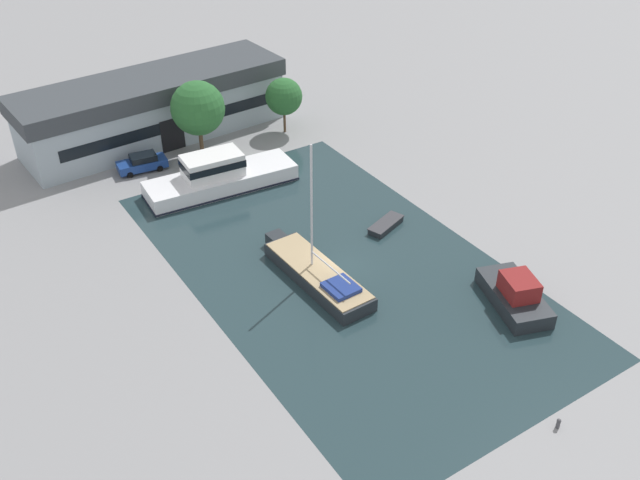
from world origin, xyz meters
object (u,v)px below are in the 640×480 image
(quay_tree_near_building, at_px, (198,108))
(motor_cruiser, at_px, (219,176))
(quay_tree_by_water, at_px, (284,97))
(warehouse_building, at_px, (154,107))
(cabin_boat, at_px, (515,295))
(parked_car, at_px, (142,163))
(sailboat_moored, at_px, (317,274))
(small_dinghy, at_px, (386,225))

(quay_tree_near_building, distance_m, motor_cruiser, 7.33)
(quay_tree_by_water, xyz_separation_m, motor_cruiser, (-10.68, -6.74, -2.56))
(warehouse_building, xyz_separation_m, cabin_boat, (10.48, -38.29, -2.27))
(quay_tree_near_building, xyz_separation_m, quay_tree_by_water, (9.41, 0.62, -1.27))
(parked_car, relative_size, cabin_boat, 0.67)
(sailboat_moored, bearing_deg, parked_car, 99.00)
(sailboat_moored, relative_size, cabin_boat, 1.65)
(quay_tree_near_building, xyz_separation_m, parked_car, (-5.66, 0.67, -4.24))
(parked_car, distance_m, motor_cruiser, 8.10)
(cabin_boat, bearing_deg, parked_car, 132.62)
(cabin_boat, bearing_deg, sailboat_moored, 154.33)
(warehouse_building, height_order, parked_car, warehouse_building)
(motor_cruiser, distance_m, small_dinghy, 15.49)
(motor_cruiser, relative_size, cabin_boat, 1.98)
(warehouse_building, distance_m, sailboat_moored, 28.66)
(quay_tree_near_building, distance_m, parked_car, 7.10)
(cabin_boat, bearing_deg, quay_tree_near_building, 124.03)
(quay_tree_by_water, bearing_deg, sailboat_moored, -115.40)
(warehouse_building, relative_size, motor_cruiser, 1.96)
(parked_car, xyz_separation_m, small_dinghy, (12.82, -19.77, -0.53))
(quay_tree_near_building, height_order, parked_car, quay_tree_near_building)
(quay_tree_by_water, bearing_deg, cabin_boat, -91.34)
(parked_car, distance_m, sailboat_moored, 23.02)
(parked_car, height_order, cabin_boat, cabin_boat)
(warehouse_building, height_order, motor_cruiser, warehouse_building)
(quay_tree_by_water, height_order, small_dinghy, quay_tree_by_water)
(parked_car, height_order, motor_cruiser, motor_cruiser)
(warehouse_building, distance_m, small_dinghy, 27.38)
(warehouse_building, height_order, quay_tree_by_water, warehouse_building)
(quay_tree_near_building, xyz_separation_m, cabin_boat, (8.65, -31.68, -4.16))
(sailboat_moored, distance_m, motor_cruiser, 15.81)
(sailboat_moored, distance_m, cabin_boat, 13.93)
(parked_car, bearing_deg, sailboat_moored, -162.21)
(warehouse_building, bearing_deg, quay_tree_near_building, -78.10)
(warehouse_building, relative_size, small_dinghy, 7.08)
(quay_tree_by_water, relative_size, parked_car, 1.22)
(quay_tree_near_building, height_order, small_dinghy, quay_tree_near_building)
(motor_cruiser, height_order, cabin_boat, motor_cruiser)
(warehouse_building, distance_m, quay_tree_near_building, 7.12)
(sailboat_moored, distance_m, small_dinghy, 8.92)
(sailboat_moored, relative_size, small_dinghy, 3.02)
(cabin_boat, bearing_deg, motor_cruiser, 129.97)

